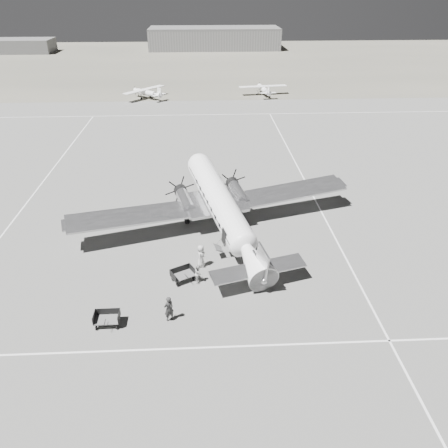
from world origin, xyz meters
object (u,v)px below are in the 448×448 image
(hangar_main, at_px, (214,38))
(shed_secondary, at_px, (23,46))
(baggage_cart_far, at_px, (107,319))
(dc3_airliner, at_px, (223,209))
(light_plane_left, at_px, (146,93))
(ramp_agent, at_px, (198,273))
(baggage_cart_near, at_px, (183,275))
(passenger, at_px, (201,256))
(light_plane_right, at_px, (263,90))
(ground_crew, at_px, (169,309))

(hangar_main, height_order, shed_secondary, hangar_main)
(baggage_cart_far, bearing_deg, dc3_airliner, 53.60)
(light_plane_left, bearing_deg, baggage_cart_far, -135.30)
(hangar_main, xyz_separation_m, shed_secondary, (-60.00, -5.00, -1.30))
(light_plane_left, relative_size, baggage_cart_far, 5.46)
(ramp_agent, bearing_deg, hangar_main, -6.42)
(shed_secondary, bearing_deg, light_plane_left, -54.64)
(baggage_cart_near, bearing_deg, baggage_cart_far, -164.76)
(baggage_cart_near, bearing_deg, passenger, 24.84)
(light_plane_right, bearing_deg, shed_secondary, 129.96)
(ground_crew, bearing_deg, baggage_cart_near, -132.98)
(hangar_main, distance_m, ground_crew, 131.50)
(shed_secondary, distance_m, ground_crew, 136.89)
(baggage_cart_near, bearing_deg, dc3_airliner, 34.89)
(hangar_main, xyz_separation_m, baggage_cart_near, (-6.40, -126.90, -2.78))
(shed_secondary, distance_m, passenger, 132.02)
(hangar_main, relative_size, light_plane_left, 4.33)
(light_plane_right, height_order, ground_crew, light_plane_right)
(light_plane_left, height_order, ramp_agent, light_plane_left)
(hangar_main, bearing_deg, ramp_agent, -92.35)
(shed_secondary, xyz_separation_m, ground_crew, (52.81, -126.29, -1.04))
(shed_secondary, bearing_deg, baggage_cart_far, -68.95)
(baggage_cart_far, bearing_deg, baggage_cart_near, 43.22)
(light_plane_left, bearing_deg, dc3_airliner, -125.64)
(shed_secondary, relative_size, ramp_agent, 12.03)
(hangar_main, xyz_separation_m, light_plane_right, (7.63, -66.29, -2.30))
(shed_secondary, height_order, light_plane_left, shed_secondary)
(light_plane_right, relative_size, baggage_cart_far, 5.41)
(dc3_airliner, distance_m, light_plane_left, 53.53)
(light_plane_right, bearing_deg, dc3_airliner, -109.05)
(light_plane_left, bearing_deg, shed_secondary, 76.46)
(passenger, bearing_deg, ground_crew, 178.31)
(light_plane_right, distance_m, passenger, 60.08)
(hangar_main, height_order, ground_crew, hangar_main)
(ground_crew, bearing_deg, dc3_airliner, -143.27)
(baggage_cart_far, distance_m, ramp_agent, 7.58)
(baggage_cart_near, relative_size, baggage_cart_far, 1.03)
(hangar_main, xyz_separation_m, ground_crew, (-7.19, -131.29, -2.34))
(hangar_main, relative_size, baggage_cart_far, 23.66)
(baggage_cart_far, bearing_deg, light_plane_left, 92.96)
(light_plane_right, relative_size, ramp_agent, 6.42)
(light_plane_left, relative_size, light_plane_right, 1.01)
(shed_secondary, relative_size, baggage_cart_far, 10.14)
(shed_secondary, bearing_deg, light_plane_right, -42.18)
(light_plane_left, distance_m, passenger, 57.91)
(baggage_cart_near, distance_m, passenger, 2.39)
(ramp_agent, distance_m, passenger, 2.08)
(passenger, bearing_deg, light_plane_left, 27.75)
(light_plane_left, distance_m, baggage_cart_near, 59.54)
(ramp_agent, bearing_deg, passenger, -10.02)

